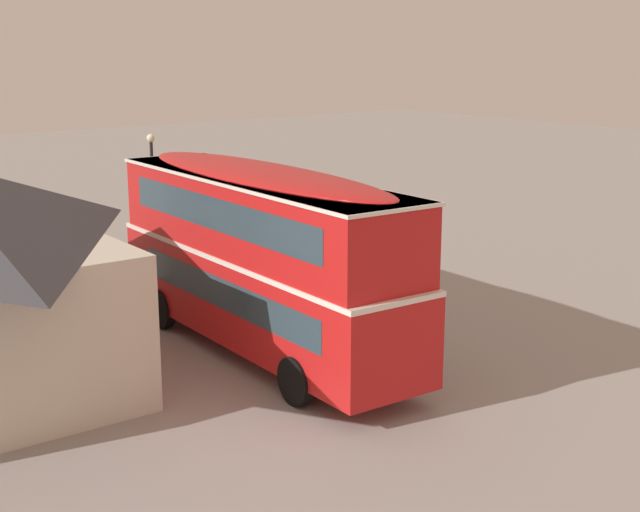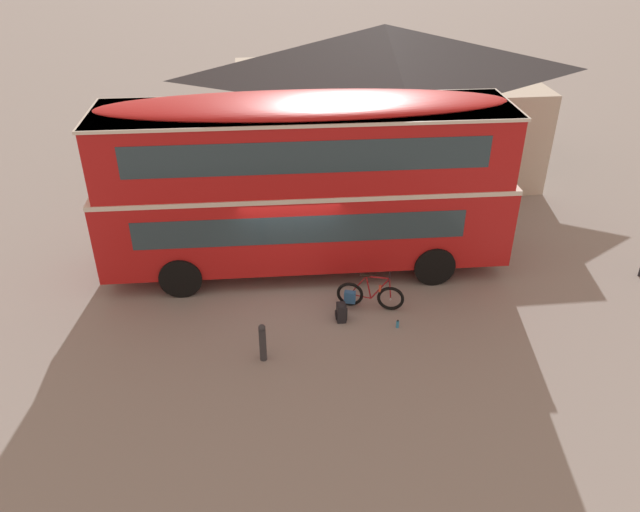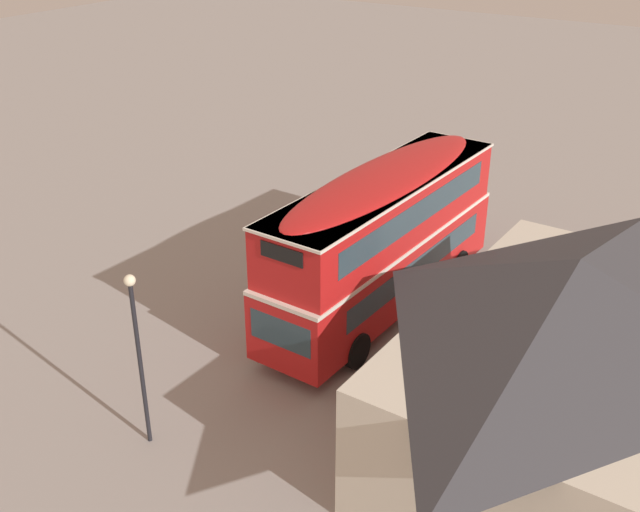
{
  "view_description": "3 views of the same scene",
  "coord_description": "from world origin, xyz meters",
  "px_view_note": "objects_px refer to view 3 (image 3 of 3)",
  "views": [
    {
      "loc": [
        -17.4,
        13.1,
        7.74
      ],
      "look_at": [
        0.44,
        -0.9,
        2.29
      ],
      "focal_mm": 50.04,
      "sensor_mm": 36.0,
      "label": 1
    },
    {
      "loc": [
        -1.09,
        -13.95,
        9.21
      ],
      "look_at": [
        0.66,
        -1.01,
        1.43
      ],
      "focal_mm": 34.97,
      "sensor_mm": 36.0,
      "label": 2
    },
    {
      "loc": [
        19.86,
        10.87,
        12.77
      ],
      "look_at": [
        0.67,
        -1.38,
        1.36
      ],
      "focal_mm": 42.24,
      "sensor_mm": 36.0,
      "label": 3
    }
  ],
  "objects_px": {
    "water_bottle_blue_sports": "(271,303)",
    "kerb_bollard": "(306,250)",
    "double_decker_bus": "(383,236)",
    "backpack_on_ground": "(304,286)",
    "street_lamp": "(138,343)",
    "touring_bicycle": "(303,296)"
  },
  "relations": [
    {
      "from": "water_bottle_blue_sports",
      "to": "kerb_bollard",
      "type": "distance_m",
      "value": 3.39
    },
    {
      "from": "double_decker_bus",
      "to": "backpack_on_ground",
      "type": "relative_size",
      "value": 21.7
    },
    {
      "from": "double_decker_bus",
      "to": "street_lamp",
      "type": "distance_m",
      "value": 9.18
    },
    {
      "from": "water_bottle_blue_sports",
      "to": "backpack_on_ground",
      "type": "bearing_deg",
      "value": 159.76
    },
    {
      "from": "double_decker_bus",
      "to": "touring_bicycle",
      "type": "xyz_separation_m",
      "value": [
        1.29,
        -2.24,
        -2.27
      ]
    },
    {
      "from": "touring_bicycle",
      "to": "kerb_bollard",
      "type": "height_order",
      "value": "touring_bicycle"
    },
    {
      "from": "water_bottle_blue_sports",
      "to": "kerb_bollard",
      "type": "height_order",
      "value": "kerb_bollard"
    },
    {
      "from": "double_decker_bus",
      "to": "backpack_on_ground",
      "type": "distance_m",
      "value": 3.62
    },
    {
      "from": "double_decker_bus",
      "to": "water_bottle_blue_sports",
      "type": "relative_size",
      "value": 50.92
    },
    {
      "from": "backpack_on_ground",
      "to": "water_bottle_blue_sports",
      "type": "xyz_separation_m",
      "value": [
        1.3,
        -0.48,
        -0.16
      ]
    },
    {
      "from": "touring_bicycle",
      "to": "double_decker_bus",
      "type": "bearing_deg",
      "value": 119.95
    },
    {
      "from": "touring_bicycle",
      "to": "water_bottle_blue_sports",
      "type": "height_order",
      "value": "touring_bicycle"
    },
    {
      "from": "touring_bicycle",
      "to": "kerb_bollard",
      "type": "relative_size",
      "value": 1.69
    },
    {
      "from": "touring_bicycle",
      "to": "street_lamp",
      "type": "bearing_deg",
      "value": 3.51
    },
    {
      "from": "backpack_on_ground",
      "to": "street_lamp",
      "type": "relative_size",
      "value": 0.1
    },
    {
      "from": "touring_bicycle",
      "to": "backpack_on_ground",
      "type": "height_order",
      "value": "touring_bicycle"
    },
    {
      "from": "street_lamp",
      "to": "kerb_bollard",
      "type": "relative_size",
      "value": 4.91
    },
    {
      "from": "double_decker_bus",
      "to": "kerb_bollard",
      "type": "distance_m",
      "value": 4.67
    },
    {
      "from": "water_bottle_blue_sports",
      "to": "touring_bicycle",
      "type": "bearing_deg",
      "value": 121.68
    },
    {
      "from": "double_decker_bus",
      "to": "street_lamp",
      "type": "height_order",
      "value": "double_decker_bus"
    },
    {
      "from": "street_lamp",
      "to": "touring_bicycle",
      "type": "bearing_deg",
      "value": -176.49
    },
    {
      "from": "touring_bicycle",
      "to": "water_bottle_blue_sports",
      "type": "xyz_separation_m",
      "value": [
        0.56,
        -0.91,
        -0.27
      ]
    }
  ]
}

